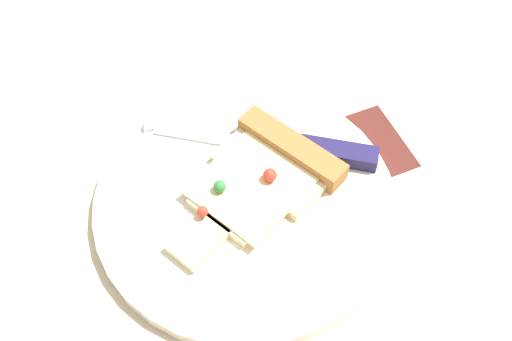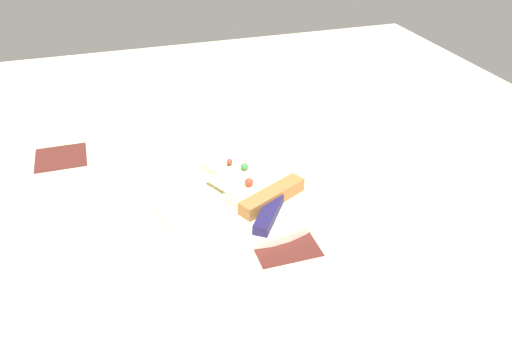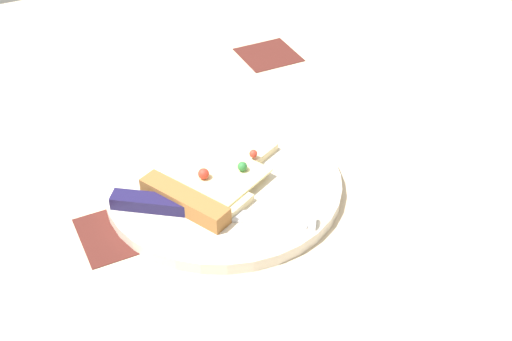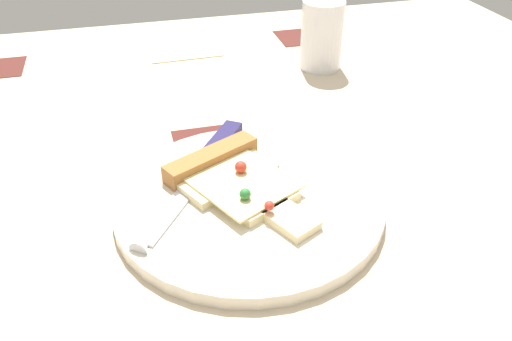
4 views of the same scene
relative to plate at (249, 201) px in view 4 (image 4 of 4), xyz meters
The scene contains 6 objects.
ground_plane 7.44cm from the plate, 24.05° to the right, with size 143.45×143.45×3.00cm.
plate is the anchor object (origin of this frame).
pizza_slice 3.03cm from the plate, 153.01° to the right, with size 19.05×15.01×2.65cm.
knife 7.14cm from the plate, 145.40° to the right, with size 20.84×15.53×2.45cm.
drinking_glass 40.41cm from the plate, 148.26° to the left, with size 6.95×6.95×11.22cm, color white.
napkin 49.35cm from the plate, behind, with size 13.00×13.00×0.40cm, color beige.
Camera 4 is at (36.63, -7.72, 35.35)cm, focal length 36.08 mm.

